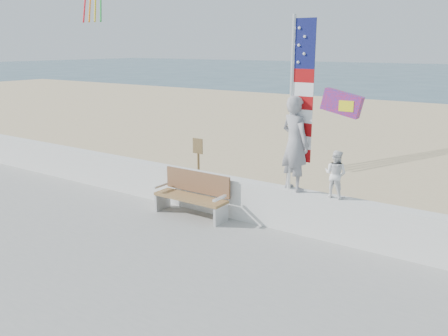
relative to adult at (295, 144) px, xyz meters
The scene contains 9 objects.
ground 3.39m from the adult, 132.21° to the right, with size 220.00×220.00×0.00m, color #2F4E5E.
sand 7.51m from the adult, 104.53° to the left, with size 90.00×40.00×0.08m, color #D1B98B.
seawall 2.31m from the adult, behind, with size 30.00×0.35×0.90m, color silver.
adult is the anchor object (origin of this frame).
child 1.03m from the adult, ahead, with size 0.46×0.36×0.95m, color white.
bench 2.72m from the adult, 168.86° to the right, with size 1.80×0.57×1.00m.
flag 0.94m from the adult, ahead, with size 0.50×0.08×3.50m.
parafoil_kite 2.39m from the adult, 87.27° to the left, with size 1.02×0.27×0.70m.
sign 4.04m from the adult, 158.06° to the left, with size 0.32×0.07×1.46m.
Camera 1 is at (5.96, -6.63, 3.99)m, focal length 38.00 mm.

